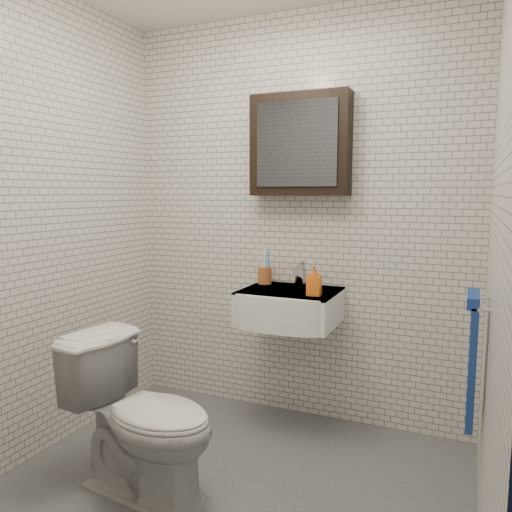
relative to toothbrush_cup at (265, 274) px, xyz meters
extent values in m
cube|color=#4E5156|center=(0.16, -0.90, -0.90)|extent=(2.20, 2.00, 0.01)
cube|color=silver|center=(0.16, 0.10, 0.34)|extent=(2.20, 0.02, 2.50)
cube|color=silver|center=(0.16, -1.90, 0.34)|extent=(2.20, 0.02, 2.50)
cube|color=silver|center=(-0.94, -0.90, 0.34)|extent=(0.02, 2.00, 2.50)
cube|color=silver|center=(1.26, -0.90, 0.34)|extent=(0.02, 2.00, 2.50)
cube|color=white|center=(0.21, -0.13, -0.16)|extent=(0.55, 0.45, 0.20)
cylinder|color=silver|center=(0.21, -0.11, -0.07)|extent=(0.31, 0.31, 0.02)
cylinder|color=silver|center=(0.21, -0.11, -0.06)|extent=(0.04, 0.04, 0.01)
cube|color=white|center=(0.21, -0.13, -0.06)|extent=(0.55, 0.45, 0.01)
cylinder|color=silver|center=(0.21, 0.04, -0.03)|extent=(0.06, 0.06, 0.06)
cylinder|color=silver|center=(0.21, 0.04, 0.03)|extent=(0.03, 0.03, 0.08)
cylinder|color=silver|center=(0.21, -0.02, 0.06)|extent=(0.02, 0.12, 0.02)
cube|color=silver|center=(0.21, 0.07, 0.09)|extent=(0.02, 0.09, 0.01)
cube|color=black|center=(0.21, 0.03, 0.79)|extent=(0.60, 0.14, 0.60)
cube|color=#3F444C|center=(0.21, -0.05, 0.79)|extent=(0.49, 0.01, 0.49)
cylinder|color=silver|center=(1.22, -0.55, 0.04)|extent=(0.02, 0.30, 0.02)
cylinder|color=silver|center=(1.24, -0.42, 0.04)|extent=(0.04, 0.02, 0.02)
cylinder|color=silver|center=(1.24, -0.68, 0.04)|extent=(0.04, 0.02, 0.02)
cube|color=#214F98|center=(1.21, -0.55, -0.23)|extent=(0.03, 0.26, 0.54)
cube|color=#214F98|center=(1.20, -0.55, 0.06)|extent=(0.05, 0.26, 0.05)
cylinder|color=#A25628|center=(0.00, 0.00, -0.01)|extent=(0.11, 0.11, 0.11)
cylinder|color=white|center=(-0.02, -0.01, 0.06)|extent=(0.02, 0.03, 0.20)
cylinder|color=#4791E3|center=(0.01, -0.01, 0.05)|extent=(0.02, 0.02, 0.18)
cylinder|color=white|center=(-0.01, 0.01, 0.07)|extent=(0.02, 0.04, 0.21)
cylinder|color=#4791E3|center=(0.02, 0.01, 0.06)|extent=(0.03, 0.04, 0.19)
imported|color=orange|center=(0.39, -0.22, 0.03)|extent=(0.08, 0.08, 0.17)
imported|color=silver|center=(-0.18, -1.03, -0.53)|extent=(0.78, 0.51, 0.75)
camera|label=1|loc=(1.18, -2.85, 0.51)|focal=35.00mm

